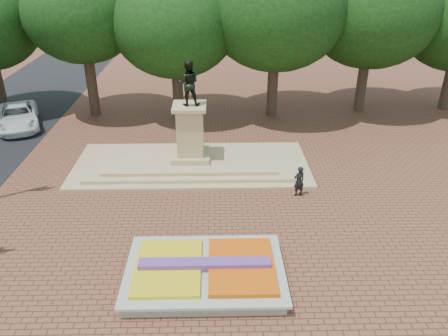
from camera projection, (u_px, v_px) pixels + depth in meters
The scene contains 6 objects.
ground at pixel (183, 248), 19.30m from camera, with size 90.00×90.00×0.00m, color brown.
flower_bed at pixel (206, 272), 17.37m from camera, with size 6.30×4.30×0.91m.
monument at pixel (191, 153), 26.01m from camera, with size 14.00×6.00×6.40m.
tree_row_back at pixel (226, 25), 32.29m from camera, with size 44.80×8.80×10.43m.
van at pixel (18, 116), 31.77m from camera, with size 2.69×5.84×1.62m, color silver.
pedestrian at pixel (299, 181), 23.02m from camera, with size 0.62×0.41×1.70m, color black.
Camera 1 is at (1.47, -15.56, 12.00)m, focal length 35.00 mm.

